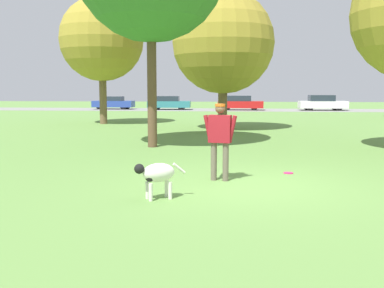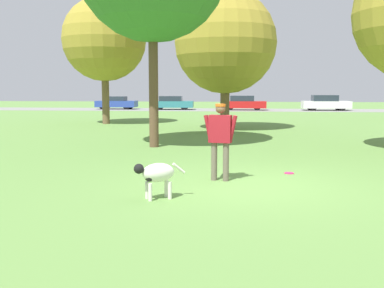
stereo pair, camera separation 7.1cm
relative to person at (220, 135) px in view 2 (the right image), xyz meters
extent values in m
plane|color=#608C42|center=(0.54, -0.36, -0.99)|extent=(120.00, 120.00, 0.00)
cube|color=gray|center=(0.54, 32.84, -0.99)|extent=(120.00, 6.00, 0.01)
cylinder|color=#665B4C|center=(0.13, -0.03, -0.58)|extent=(0.15, 0.15, 0.83)
cylinder|color=#665B4C|center=(-0.13, 0.03, -0.58)|extent=(0.15, 0.15, 0.83)
cube|color=maroon|center=(0.00, 0.00, 0.13)|extent=(0.51, 0.31, 0.59)
cylinder|color=maroon|center=(0.26, -0.05, 0.13)|extent=(0.22, 0.13, 0.60)
cylinder|color=maroon|center=(-0.26, 0.05, 0.13)|extent=(0.22, 0.13, 0.60)
sphere|color=brown|center=(0.00, 0.00, 0.57)|extent=(0.25, 0.25, 0.21)
cylinder|color=#D15B19|center=(0.00, 0.00, 0.64)|extent=(0.26, 0.26, 0.06)
ellipsoid|color=silver|center=(-1.04, -1.75, -0.51)|extent=(0.69, 0.58, 0.34)
ellipsoid|color=black|center=(-1.18, -1.83, -0.57)|extent=(0.28, 0.30, 0.19)
sphere|color=black|center=(-1.36, -1.92, -0.42)|extent=(0.25, 0.25, 0.18)
cylinder|color=silver|center=(-1.16, -1.92, -0.84)|extent=(0.10, 0.10, 0.31)
cylinder|color=silver|center=(-1.25, -1.75, -0.84)|extent=(0.10, 0.10, 0.31)
cylinder|color=silver|center=(-0.83, -1.74, -0.84)|extent=(0.10, 0.10, 0.31)
cylinder|color=silver|center=(-0.92, -1.58, -0.84)|extent=(0.10, 0.10, 0.31)
cylinder|color=silver|center=(-0.69, -1.56, -0.46)|extent=(0.24, 0.16, 0.22)
cylinder|color=#E52366|center=(1.59, 0.98, -0.99)|extent=(0.23, 0.23, 0.02)
torus|color=#E52366|center=(1.59, 0.98, -0.99)|extent=(0.23, 0.23, 0.02)
cylinder|color=brown|center=(-2.48, 5.46, 1.07)|extent=(0.32, 0.32, 4.14)
cylinder|color=brown|center=(-7.10, 15.26, 0.49)|extent=(0.41, 0.41, 2.98)
sphere|color=olive|center=(-7.10, 15.26, 3.73)|extent=(4.66, 4.66, 4.66)
cylinder|color=brown|center=(-0.28, 12.42, 0.18)|extent=(0.44, 0.44, 2.35)
sphere|color=olive|center=(-0.28, 12.42, 3.20)|extent=(4.91, 4.91, 4.91)
cube|color=#284293|center=(-11.42, 33.24, -0.48)|extent=(3.88, 1.78, 0.60)
cube|color=#232D38|center=(-11.54, 33.24, 0.04)|extent=(2.02, 1.53, 0.43)
cylinder|color=black|center=(-10.26, 34.01, -0.69)|extent=(0.62, 0.20, 0.62)
cylinder|color=black|center=(-10.26, 32.46, -0.69)|extent=(0.62, 0.20, 0.62)
cylinder|color=black|center=(-12.59, 34.01, -0.69)|extent=(0.62, 0.20, 0.62)
cylinder|color=black|center=(-12.59, 32.46, -0.69)|extent=(0.62, 0.20, 0.62)
cube|color=teal|center=(-5.89, 32.83, -0.47)|extent=(4.10, 2.03, 0.60)
cube|color=#232D38|center=(-6.02, 32.83, 0.06)|extent=(2.16, 1.68, 0.47)
cylinder|color=black|center=(-4.73, 33.69, -0.68)|extent=(0.64, 0.23, 0.63)
cylinder|color=black|center=(-4.65, 32.09, -0.68)|extent=(0.64, 0.23, 0.63)
cylinder|color=black|center=(-7.14, 33.57, -0.68)|extent=(0.64, 0.23, 0.63)
cylinder|color=black|center=(-7.06, 31.98, -0.68)|extent=(0.64, 0.23, 0.63)
cube|color=red|center=(0.87, 32.51, -0.47)|extent=(4.24, 1.84, 0.63)
cube|color=#232D38|center=(0.74, 32.52, 0.10)|extent=(2.23, 1.52, 0.51)
cylinder|color=black|center=(2.15, 33.17, -0.70)|extent=(0.60, 0.23, 0.59)
cylinder|color=black|center=(2.09, 31.75, -0.70)|extent=(0.60, 0.23, 0.59)
cylinder|color=black|center=(-0.35, 33.28, -0.70)|extent=(0.60, 0.23, 0.59)
cylinder|color=black|center=(-0.41, 31.86, -0.70)|extent=(0.60, 0.23, 0.59)
cube|color=white|center=(8.34, 32.58, -0.46)|extent=(4.29, 1.86, 0.64)
cube|color=#232D38|center=(8.22, 32.58, 0.14)|extent=(2.24, 1.58, 0.55)
cylinder|color=black|center=(9.61, 33.38, -0.68)|extent=(0.62, 0.21, 0.62)
cylinder|color=black|center=(9.64, 31.82, -0.68)|extent=(0.62, 0.21, 0.62)
cylinder|color=black|center=(7.05, 33.34, -0.68)|extent=(0.62, 0.21, 0.62)
cylinder|color=black|center=(7.07, 31.78, -0.68)|extent=(0.62, 0.21, 0.62)
camera|label=1|loc=(0.31, -9.59, 0.99)|focal=42.00mm
camera|label=2|loc=(0.38, -9.59, 0.99)|focal=42.00mm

